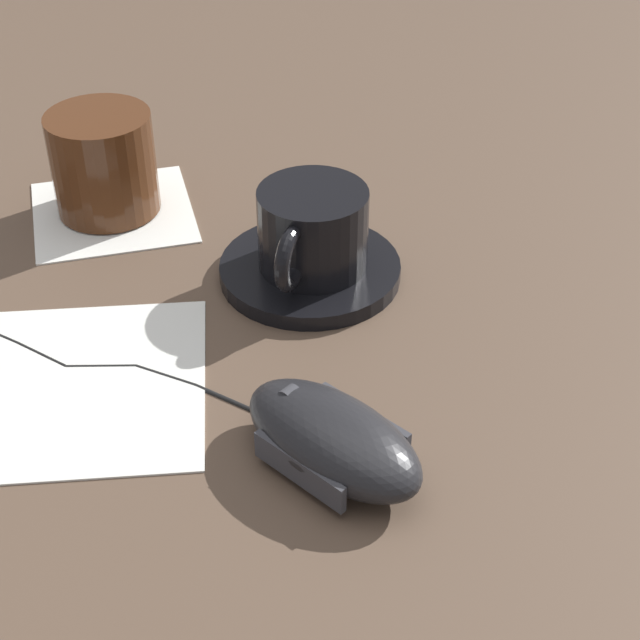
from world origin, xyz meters
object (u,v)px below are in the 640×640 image
Objects in this scene: saucer at (310,270)px; drinking_glass at (103,163)px; coffee_cup at (312,231)px; computer_mouse at (333,438)px.

saucer is 0.18m from drinking_glass.
computer_mouse is (-0.17, -0.03, -0.02)m from coffee_cup.
computer_mouse is at bearing -170.52° from saucer.
saucer is 0.18m from computer_mouse.
drinking_glass reaches higher than computer_mouse.
computer_mouse is (-0.17, -0.03, 0.01)m from saucer.
coffee_cup is (-0.00, -0.00, 0.03)m from saucer.
coffee_cup is at bearing -152.14° from saucer.
computer_mouse reaches higher than saucer.
drinking_glass is at bearing 37.10° from computer_mouse.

